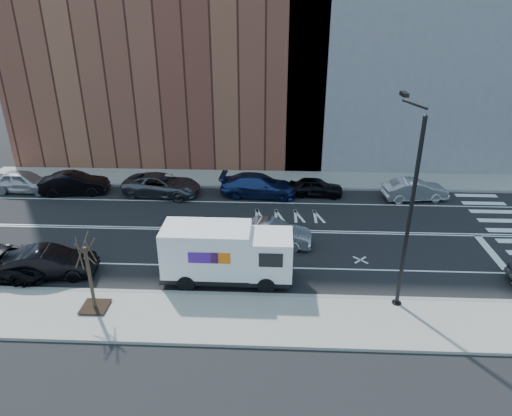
# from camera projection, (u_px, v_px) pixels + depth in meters

# --- Properties ---
(ground) EXTENTS (120.00, 120.00, 0.00)m
(ground) POSITION_uv_depth(u_px,v_px,m) (255.00, 230.00, 28.46)
(ground) COLOR black
(ground) RESTS_ON ground
(sidewalk_near) EXTENTS (44.00, 3.60, 0.15)m
(sidewalk_near) POSITION_uv_depth(u_px,v_px,m) (246.00, 319.00, 20.43)
(sidewalk_near) COLOR gray
(sidewalk_near) RESTS_ON ground
(sidewalk_far) EXTENTS (44.00, 3.60, 0.15)m
(sidewalk_far) POSITION_uv_depth(u_px,v_px,m) (260.00, 179.00, 36.43)
(sidewalk_far) COLOR gray
(sidewalk_far) RESTS_ON ground
(curb_near) EXTENTS (44.00, 0.25, 0.17)m
(curb_near) POSITION_uv_depth(u_px,v_px,m) (248.00, 295.00, 22.06)
(curb_near) COLOR gray
(curb_near) RESTS_ON ground
(curb_far) EXTENTS (44.00, 0.25, 0.17)m
(curb_far) POSITION_uv_depth(u_px,v_px,m) (259.00, 187.00, 34.79)
(curb_far) COLOR gray
(curb_far) RESTS_ON ground
(road_markings) EXTENTS (40.00, 8.60, 0.01)m
(road_markings) POSITION_uv_depth(u_px,v_px,m) (255.00, 230.00, 28.46)
(road_markings) COLOR white
(road_markings) RESTS_ON ground
(bldg_brick) EXTENTS (26.00, 10.00, 22.00)m
(bldg_brick) POSITION_uv_depth(u_px,v_px,m) (169.00, 28.00, 38.40)
(bldg_brick) COLOR brown
(bldg_brick) RESTS_ON ground
(bldg_concrete) EXTENTS (20.00, 10.00, 26.00)m
(bldg_concrete) POSITION_uv_depth(u_px,v_px,m) (412.00, 2.00, 36.76)
(bldg_concrete) COLOR slate
(bldg_concrete) RESTS_ON ground
(streetlight) EXTENTS (0.44, 4.02, 9.34)m
(streetlight) POSITION_uv_depth(u_px,v_px,m) (408.00, 203.00, 19.78)
(streetlight) COLOR black
(streetlight) RESTS_ON ground
(street_tree) EXTENTS (1.20, 1.20, 3.75)m
(street_tree) POSITION_uv_depth(u_px,v_px,m) (91.00, 284.00, 20.51)
(street_tree) COLOR black
(street_tree) RESTS_ON ground
(fedex_van) EXTENTS (6.59, 2.39, 3.00)m
(fedex_van) POSITION_uv_depth(u_px,v_px,m) (226.00, 253.00, 22.77)
(fedex_van) COLOR black
(fedex_van) RESTS_ON ground
(far_parked_a) EXTENTS (4.84, 2.14, 1.62)m
(far_parked_a) POSITION_uv_depth(u_px,v_px,m) (24.00, 181.00, 33.96)
(far_parked_a) COLOR #B8B8BD
(far_parked_a) RESTS_ON ground
(far_parked_b) EXTENTS (4.99, 2.30, 1.59)m
(far_parked_b) POSITION_uv_depth(u_px,v_px,m) (74.00, 183.00, 33.61)
(far_parked_b) COLOR black
(far_parked_b) RESTS_ON ground
(far_parked_c) EXTENTS (5.89, 3.26, 1.56)m
(far_parked_c) POSITION_uv_depth(u_px,v_px,m) (162.00, 185.00, 33.38)
(far_parked_c) COLOR #4B4C52
(far_parked_c) RESTS_ON ground
(far_parked_d) EXTENTS (5.71, 2.61, 1.62)m
(far_parked_d) POSITION_uv_depth(u_px,v_px,m) (259.00, 185.00, 33.22)
(far_parked_d) COLOR navy
(far_parked_d) RESTS_ON ground
(far_parked_e) EXTENTS (4.00, 1.80, 1.34)m
(far_parked_e) POSITION_uv_depth(u_px,v_px,m) (316.00, 187.00, 33.30)
(far_parked_e) COLOR black
(far_parked_e) RESTS_ON ground
(far_parked_f) EXTENTS (4.71, 2.15, 1.50)m
(far_parked_f) POSITION_uv_depth(u_px,v_px,m) (415.00, 190.00, 32.58)
(far_parked_f) COLOR #B9B8BE
(far_parked_f) RESTS_ON ground
(driving_sedan) EXTENTS (4.67, 2.01, 1.49)m
(driving_sedan) POSITION_uv_depth(u_px,v_px,m) (272.00, 234.00, 26.47)
(driving_sedan) COLOR #AFB0B4
(driving_sedan) RESTS_ON ground
(near_parked_rear_a) EXTENTS (4.92, 2.27, 1.56)m
(near_parked_rear_a) POSITION_uv_depth(u_px,v_px,m) (49.00, 263.00, 23.45)
(near_parked_rear_a) COLOR black
(near_parked_rear_a) RESTS_ON ground
(near_parked_rear_b) EXTENTS (5.63, 3.13, 1.49)m
(near_parked_rear_b) POSITION_uv_depth(u_px,v_px,m) (5.00, 262.00, 23.62)
(near_parked_rear_b) COLOR black
(near_parked_rear_b) RESTS_ON ground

